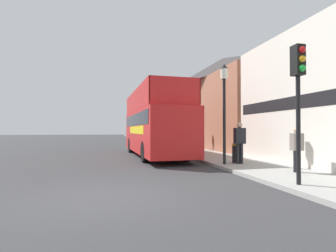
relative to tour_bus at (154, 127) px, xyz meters
The scene contains 12 objects.
ground_plane 11.62m from the tour_bus, 104.33° to the left, with size 144.00×144.00×0.00m, color #333335.
sidewalk 8.92m from the tour_bus, 68.16° to the left, with size 2.96×108.00×0.14m.
brick_terrace_rear 10.33m from the tour_bus, 39.67° to the left, with size 6.00×16.99×8.48m.
tour_bus is the anchor object (origin of this frame).
parked_car_ahead_of_bus 7.95m from the tour_bus, 85.36° to the left, with size 2.01×4.26×1.46m.
pedestrian_nearest 9.17m from the tour_bus, 65.68° to the right, with size 0.42×0.23×1.61m.
pedestrian_second 6.43m from the tour_bus, 62.75° to the right, with size 0.49×0.27×1.86m.
traffic_signal 10.54m from the tour_bus, 77.27° to the right, with size 0.28×0.42×3.89m.
lamp_post_nearest 6.27m from the tour_bus, 69.05° to the right, with size 0.35×0.35×4.47m.
lamp_post_second 4.53m from the tour_bus, 56.93° to the left, with size 0.35×0.35×4.27m.
lamp_post_third 13.28m from the tour_bus, 79.34° to the left, with size 0.35×0.35×4.28m.
litter_bin 6.25m from the tour_bus, 61.06° to the right, with size 0.48×0.48×0.87m.
Camera 1 is at (-0.02, -6.59, 1.65)m, focal length 28.00 mm.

